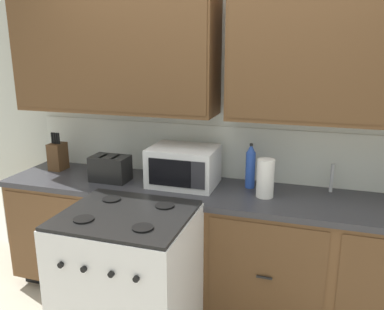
{
  "coord_description": "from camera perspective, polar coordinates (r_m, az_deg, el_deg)",
  "views": [
    {
      "loc": [
        0.63,
        -2.25,
        1.87
      ],
      "look_at": [
        -0.17,
        0.27,
        1.15
      ],
      "focal_mm": 37.0,
      "sensor_mm": 36.0,
      "label": 1
    }
  ],
  "objects": [
    {
      "name": "wall_unit",
      "position": [
        2.82,
        4.81,
        10.67
      ],
      "size": [
        4.38,
        0.4,
        2.46
      ],
      "color": "silver",
      "rests_on": "ground_plane"
    },
    {
      "name": "counter_run",
      "position": [
        2.97,
        3.41,
        -13.05
      ],
      "size": [
        3.21,
        0.64,
        0.9
      ],
      "color": "black",
      "rests_on": "ground_plane"
    },
    {
      "name": "stove_range",
      "position": [
        2.58,
        -9.05,
        -17.87
      ],
      "size": [
        0.76,
        0.68,
        0.95
      ],
      "color": "white",
      "rests_on": "ground_plane"
    },
    {
      "name": "microwave",
      "position": [
        2.86,
        -1.22,
        -1.61
      ],
      "size": [
        0.48,
        0.37,
        0.28
      ],
      "color": "white",
      "rests_on": "counter_run"
    },
    {
      "name": "toaster",
      "position": [
        3.02,
        -11.7,
        -1.9
      ],
      "size": [
        0.28,
        0.18,
        0.19
      ],
      "color": "black",
      "rests_on": "counter_run"
    },
    {
      "name": "knife_block",
      "position": [
        3.41,
        -18.78,
        -0.11
      ],
      "size": [
        0.11,
        0.14,
        0.31
      ],
      "color": "#52361E",
      "rests_on": "counter_run"
    },
    {
      "name": "sink_faucet",
      "position": [
        2.89,
        19.49,
        -3.14
      ],
      "size": [
        0.02,
        0.02,
        0.2
      ],
      "primitive_type": "cylinder",
      "color": "#B2B5BA",
      "rests_on": "counter_run"
    },
    {
      "name": "paper_towel_roll",
      "position": [
        2.67,
        10.53,
        -3.31
      ],
      "size": [
        0.12,
        0.12,
        0.26
      ],
      "primitive_type": "cylinder",
      "color": "white",
      "rests_on": "counter_run"
    },
    {
      "name": "bottle_blue",
      "position": [
        2.83,
        8.42,
        -1.63
      ],
      "size": [
        0.07,
        0.07,
        0.32
      ],
      "color": "blue",
      "rests_on": "counter_run"
    }
  ]
}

